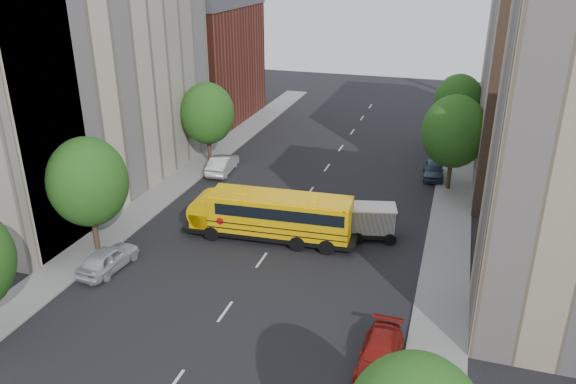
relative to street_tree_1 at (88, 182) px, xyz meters
The scene contains 19 objects.
ground 12.71m from the street_tree_1, 19.98° to the left, with size 120.00×120.00×0.00m, color black.
sidewalk_left 10.26m from the street_tree_1, 93.18° to the left, with size 3.00×80.00×0.12m, color slate.
sidewalk_right 24.72m from the street_tree_1, 21.80° to the left, with size 3.00×80.00×0.12m, color slate.
lane_markings 18.48m from the street_tree_1, 51.84° to the left, with size 0.15×64.00×0.01m, color silver.
building_left_cream 13.21m from the street_tree_1, 124.99° to the left, with size 10.00×26.00×20.00m, color #C0B39A.
building_left_redbrick 32.79m from the street_tree_1, 102.34° to the left, with size 10.00×15.00×13.00m, color maroon.
building_right_far 37.86m from the street_tree_1, 39.61° to the left, with size 10.00×22.00×18.00m, color #BEAF94.
building_right_sidewall 32.04m from the street_tree_1, 24.15° to the left, with size 10.10×0.30×18.00m, color brown.
street_tree_1 is the anchor object (origin of this frame).
street_tree_2 18.00m from the street_tree_1, 90.00° to the left, with size 4.99×4.99×7.71m.
street_tree_4 28.43m from the street_tree_1, 39.29° to the left, with size 5.25×5.25×8.10m.
street_tree_5 37.20m from the street_tree_1, 53.75° to the left, with size 4.86×4.86×7.51m.
school_bus 12.02m from the street_tree_1, 25.53° to the left, with size 12.26×3.58×3.42m.
safari_truck 18.02m from the street_tree_1, 23.42° to the left, with size 5.96×3.23×2.42m.
parked_car_0 5.11m from the street_tree_1, 41.61° to the right, with size 1.84×4.57×1.56m, color #B7B6BD.
parked_car_1 16.65m from the street_tree_1, 82.16° to the left, with size 1.70×4.89×1.61m, color beige.
parked_car_3 21.17m from the street_tree_1, 16.34° to the right, with size 1.89×4.65×1.35m, color maroon.
parked_car_4 29.33m from the street_tree_1, 44.78° to the left, with size 1.72×4.27×1.45m, color #34425B.
parked_car_5 36.53m from the street_tree_1, 55.88° to the left, with size 1.64×4.69×1.55m, color #9B9B96.
Camera 1 is at (11.17, -31.94, 18.40)m, focal length 35.00 mm.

